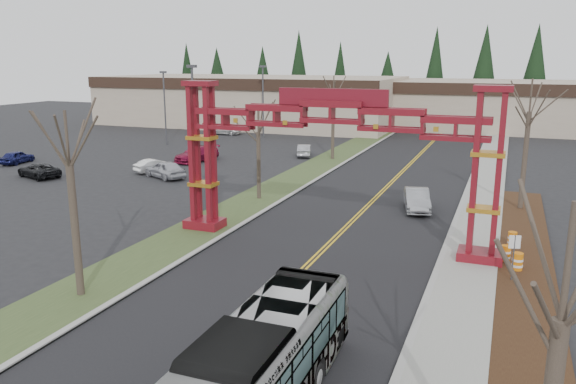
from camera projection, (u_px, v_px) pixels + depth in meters
The scene contains 33 objects.
road at pixel (361, 213), 37.85m from camera, with size 12.00×110.00×0.02m, color black.
lane_line_left at pixel (359, 212), 37.89m from camera, with size 0.12×100.00×0.01m, color gold.
lane_line_right at pixel (363, 213), 37.80m from camera, with size 0.12×100.00×0.01m, color gold.
curb_right at pixel (455, 221), 35.63m from camera, with size 0.30×110.00×0.15m, color #A2A29D.
sidewalk_right at pixel (479, 224), 35.11m from camera, with size 2.60×110.00×0.14m, color gray.
landscape_strip at pixel (529, 339), 20.61m from camera, with size 2.60×50.00×0.12m, color black.
grass_median at pixel (253, 202), 40.71m from camera, with size 4.00×110.00×0.08m, color #364924.
curb_left at pixel (277, 203), 40.04m from camera, with size 0.30×110.00×0.15m, color #A2A29D.
gateway_arch at pixel (332, 138), 30.14m from camera, with size 18.20×1.60×8.90m.
retail_building_west at pixel (253, 100), 90.23m from camera, with size 46.00×22.30×7.50m.
retail_building_east at pixel (520, 105), 83.20m from camera, with size 38.00×20.30×7.00m.
conifer_treeline at pixel (460, 81), 96.91m from camera, with size 116.10×5.60×13.00m.
transit_bus at pixel (255, 374), 15.69m from camera, with size 2.52×10.76×3.00m, color #A7ABAF.
silver_sedan at pixel (417, 200), 38.39m from camera, with size 1.56×4.47×1.47m, color #A5A8AD.
parked_car_near_a at pixel (165, 169), 48.85m from camera, with size 1.82×4.52×1.54m, color #BABBC3.
parked_car_near_b at pixel (154, 166), 51.44m from camera, with size 1.29×3.70×1.22m, color white.
parked_car_near_c at pixel (39, 170), 49.15m from camera, with size 2.11×4.57×1.27m, color black.
parked_car_mid_a at pixel (196, 154), 56.83m from camera, with size 2.13×5.23×1.52m, color maroon.
parked_car_mid_b at pixel (17, 157), 55.73m from camera, with size 1.55×3.84×1.31m, color navy.
parked_car_far_a at pixel (304, 150), 59.98m from camera, with size 1.35×3.88×1.28m, color #ADADB5.
parked_car_far_b at pixel (224, 130), 77.59m from camera, with size 2.19×4.75×1.32m, color white.
bare_tree_median_near at pixel (69, 164), 23.24m from camera, with size 3.32×3.32×8.08m.
bare_tree_median_mid at pixel (258, 133), 40.48m from camera, with size 2.93×2.93×6.92m.
bare_tree_median_far at pixel (333, 98), 56.82m from camera, with size 3.33×3.33×8.54m.
bare_tree_right_near at pixel (561, 322), 9.94m from camera, with size 3.30×3.30×7.75m.
bare_tree_right_far at pixel (529, 113), 37.19m from camera, with size 3.30×3.30×8.89m.
light_pole_near at pixel (193, 111), 50.17m from camera, with size 0.84×0.42×9.65m.
light_pole_mid at pixel (165, 103), 67.32m from camera, with size 0.76×0.38×8.77m.
light_pole_far at pixel (263, 96), 73.67m from camera, with size 0.81×0.41×9.37m.
street_sign at pixel (514, 249), 25.67m from camera, with size 0.51×0.18×2.28m.
barrel_south at pixel (517, 263), 27.20m from camera, with size 0.53×0.53×0.97m.
barrel_mid at pixel (506, 254), 28.44m from camera, with size 0.50×0.50×0.92m.
barrel_north at pixel (512, 240), 30.73m from camera, with size 0.49×0.49×0.90m.
Camera 1 is at (8.86, -10.77, 10.07)m, focal length 35.00 mm.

